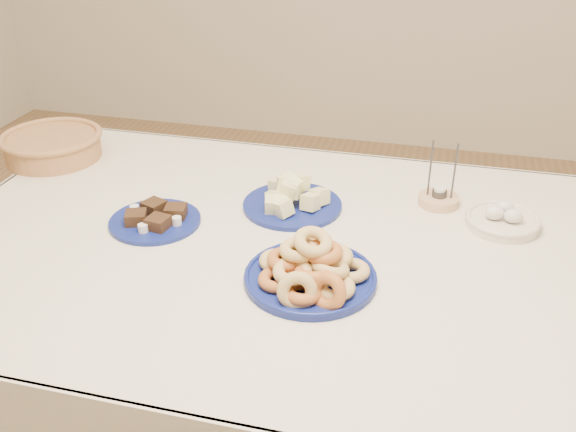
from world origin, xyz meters
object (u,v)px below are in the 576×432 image
object	(u,v)px
dining_table	(293,282)
brownie_plate	(155,219)
donut_platter	(311,270)
melon_plate	(291,199)
candle_holder	(439,199)
egg_bowl	(503,220)
wicker_basket	(52,145)

from	to	relation	value
dining_table	brownie_plate	world-z (taller)	brownie_plate
donut_platter	melon_plate	distance (m)	0.33
melon_plate	donut_platter	bearing A→B (deg)	-68.83
dining_table	candle_holder	bearing A→B (deg)	41.89
melon_plate	brownie_plate	world-z (taller)	melon_plate
egg_bowl	brownie_plate	bearing A→B (deg)	-166.69
wicker_basket	egg_bowl	distance (m)	1.28
brownie_plate	candle_holder	size ratio (longest dim) A/B	1.30
dining_table	melon_plate	size ratio (longest dim) A/B	6.34
donut_platter	candle_holder	world-z (taller)	candle_holder
candle_holder	egg_bowl	distance (m)	0.17
wicker_basket	candle_holder	distance (m)	1.12
donut_platter	brownie_plate	xyz separation A→B (m)	(-0.42, 0.15, -0.02)
melon_plate	wicker_basket	xyz separation A→B (m)	(-0.76, 0.13, 0.02)
dining_table	wicker_basket	size ratio (longest dim) A/B	4.64
wicker_basket	candle_holder	world-z (taller)	candle_holder
donut_platter	brownie_plate	world-z (taller)	donut_platter
wicker_basket	egg_bowl	xyz separation A→B (m)	(1.28, -0.10, -0.02)
candle_holder	wicker_basket	bearing A→B (deg)	178.99
dining_table	wicker_basket	distance (m)	0.87
candle_holder	egg_bowl	bearing A→B (deg)	-27.04
donut_platter	brownie_plate	size ratio (longest dim) A/B	1.35
melon_plate	wicker_basket	distance (m)	0.77
candle_holder	egg_bowl	xyz separation A→B (m)	(0.15, -0.08, 0.00)
brownie_plate	candle_holder	bearing A→B (deg)	22.32
donut_platter	wicker_basket	world-z (taller)	donut_platter
dining_table	brownie_plate	bearing A→B (deg)	178.43
melon_plate	dining_table	bearing A→B (deg)	-74.06
candle_holder	melon_plate	bearing A→B (deg)	-162.46
brownie_plate	egg_bowl	xyz separation A→B (m)	(0.82, 0.19, 0.01)
melon_plate	candle_holder	xyz separation A→B (m)	(0.36, 0.11, -0.01)
donut_platter	wicker_basket	xyz separation A→B (m)	(-0.88, 0.44, 0.01)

